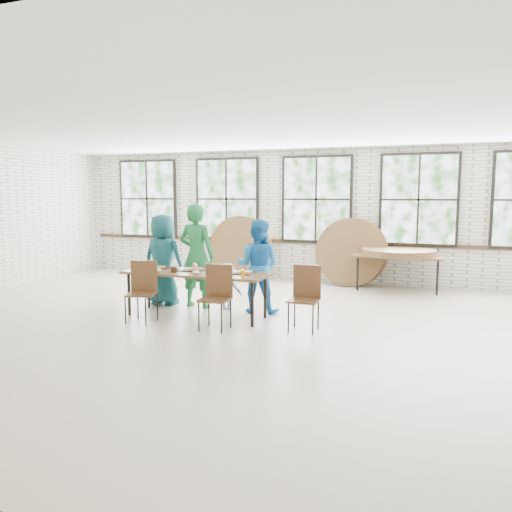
{
  "coord_description": "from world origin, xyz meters",
  "views": [
    {
      "loc": [
        2.56,
        -6.7,
        1.98
      ],
      "look_at": [
        0.0,
        0.4,
        1.05
      ],
      "focal_mm": 35.0,
      "sensor_mm": 36.0,
      "label": 1
    }
  ],
  "objects_px": {
    "chair_near_left": "(143,286)",
    "storage_table": "(398,258)",
    "chair_near_right": "(217,291)",
    "dining_table": "(196,275)"
  },
  "relations": [
    {
      "from": "storage_table",
      "to": "chair_near_right",
      "type": "bearing_deg",
      "value": -119.61
    },
    {
      "from": "dining_table",
      "to": "storage_table",
      "type": "relative_size",
      "value": 1.34
    },
    {
      "from": "storage_table",
      "to": "chair_near_left",
      "type": "bearing_deg",
      "value": -131.32
    },
    {
      "from": "chair_near_right",
      "to": "storage_table",
      "type": "height_order",
      "value": "chair_near_right"
    },
    {
      "from": "chair_near_left",
      "to": "storage_table",
      "type": "xyz_separation_m",
      "value": [
        3.58,
        3.97,
        0.13
      ]
    },
    {
      "from": "chair_near_left",
      "to": "chair_near_right",
      "type": "xyz_separation_m",
      "value": [
        1.27,
        0.02,
        0.0
      ]
    },
    {
      "from": "dining_table",
      "to": "chair_near_right",
      "type": "height_order",
      "value": "chair_near_right"
    },
    {
      "from": "chair_near_right",
      "to": "chair_near_left",
      "type": "bearing_deg",
      "value": 177.68
    },
    {
      "from": "chair_near_left",
      "to": "storage_table",
      "type": "distance_m",
      "value": 5.35
    },
    {
      "from": "dining_table",
      "to": "chair_near_left",
      "type": "distance_m",
      "value": 0.86
    }
  ]
}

